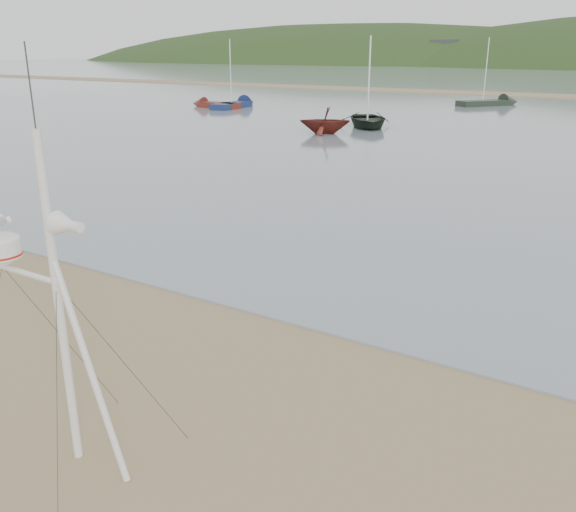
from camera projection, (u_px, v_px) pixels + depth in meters
The scene contains 7 objects.
ground at pixel (95, 410), 8.89m from camera, with size 560.00×560.00×0.00m, color olive.
mast_rig at pixel (61, 372), 7.49m from camera, with size 2.25×2.41×5.09m.
boat_dark at pixel (369, 89), 39.97m from camera, with size 3.54×1.03×4.96m, color black.
boat_red at pixel (325, 108), 37.31m from camera, with size 2.63×1.60×3.05m, color #581C14.
sailboat_blue_near at pixel (241, 104), 55.38m from camera, with size 2.22×6.48×6.34m.
sailboat_dark_mid at pixel (497, 102), 57.00m from camera, with size 5.10×6.30×6.56m.
dinghy_red_far at pixel (209, 104), 54.87m from camera, with size 5.35×1.63×1.28m.
Camera 1 is at (6.52, -4.96, 4.99)m, focal length 38.00 mm.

